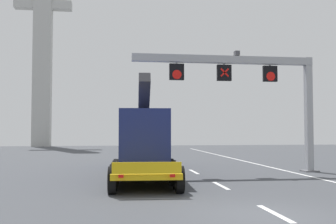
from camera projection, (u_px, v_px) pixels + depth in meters
name	position (u px, v px, depth m)	size (l,w,h in m)	color
ground	(265.00, 215.00, 11.79)	(112.00, 112.00, 0.00)	#424449
lane_markings	(185.00, 167.00, 27.23)	(0.20, 45.69, 0.01)	silver
edge_line_right	(288.00, 171.00, 24.50)	(0.20, 63.00, 0.01)	silver
overhead_lane_gantry	(250.00, 79.00, 24.16)	(11.44, 0.90, 7.37)	#9EA0A5
heavy_haul_truck_yellow	(143.00, 140.00, 23.25)	(3.64, 14.16, 5.30)	yellow
bridge_pylon_distant	(43.00, 30.00, 63.82)	(9.00, 2.00, 36.86)	#B7B7B2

